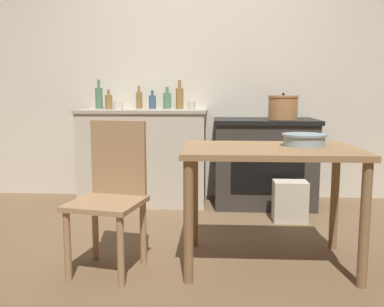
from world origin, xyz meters
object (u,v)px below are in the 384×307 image
bottle_mid_left (167,100)px  bottle_left (109,102)px  stove (264,162)px  bottle_center_left (99,98)px  work_table (270,165)px  cup_right (118,106)px  bottle_far_left (180,98)px  cup_mid_right (191,106)px  chair (111,192)px  bottle_center (152,102)px  flour_sack (290,201)px  stock_pot (283,107)px  mixing_bowl_large (304,139)px  bottle_center_right (139,100)px

bottle_mid_left → bottle_left: bearing=-162.6°
stove → bottle_center_left: bearing=174.2°
bottle_left → bottle_mid_left: 0.58m
work_table → cup_right: cup_right is taller
work_table → bottle_far_left: 1.82m
cup_mid_right → bottle_center_left: bearing=159.5°
cup_right → work_table: bearing=-46.9°
chair → bottle_center: (-0.01, 1.76, 0.51)m
stove → flour_sack: bearing=-73.1°
flour_sack → stock_pot: size_ratio=1.22×
stove → bottle_mid_left: 1.14m
flour_sack → bottle_far_left: bearing=144.2°
stove → bottle_center_left: bottle_center_left is taller
work_table → stock_pot: bearing=78.7°
chair → mixing_bowl_large: 1.23m
bottle_far_left → cup_right: 0.63m
bottle_center_left → bottle_center: size_ratio=1.57×
mixing_bowl_large → bottle_center_left: (-1.72, 1.54, 0.24)m
flour_sack → stove: bearing=106.9°
bottle_center_left → cup_mid_right: size_ratio=3.57×
bottle_mid_left → bottle_center: (-0.14, -0.04, -0.01)m
bottle_center → cup_mid_right: 0.56m
mixing_bowl_large → cup_mid_right: bearing=123.0°
bottle_left → bottle_center_left: bearing=140.4°
stock_pot → cup_mid_right: size_ratio=3.48×
bottle_far_left → bottle_center_left: bearing=-179.6°
mixing_bowl_large → bottle_center_right: size_ratio=1.21×
stock_pot → bottle_center_left: bottle_center_left is taller
bottle_far_left → cup_right: size_ratio=3.26×
bottle_mid_left → chair: bearing=-94.2°
cup_mid_right → chair: bearing=-106.3°
bottle_center → chair: bearing=-89.7°
cup_right → stock_pot: bearing=3.3°
mixing_bowl_large → bottle_mid_left: 1.93m
stock_pot → bottle_center_left: (-1.78, 0.22, 0.09)m
flour_sack → bottle_center: 1.67m
work_table → bottle_center_left: (-1.50, 1.63, 0.39)m
stove → bottle_left: 1.61m
chair → bottle_left: (-0.42, 1.63, 0.51)m
bottle_left → bottle_center_left: (-0.12, 0.10, 0.04)m
mixing_bowl_large → bottle_center_left: bottle_center_left is taller
work_table → bottle_mid_left: bearing=115.9°
bottle_mid_left → cup_mid_right: bottle_mid_left is taller
bottle_mid_left → bottle_center_left: bearing=-174.0°
bottle_center → bottle_left: bearing=-162.5°
chair → cup_mid_right: 1.52m
flour_sack → bottle_far_left: bottle_far_left is taller
cup_mid_right → bottle_center: bearing=137.3°
work_table → bottle_far_left: bottle_far_left is taller
chair → bottle_far_left: bottle_far_left is taller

